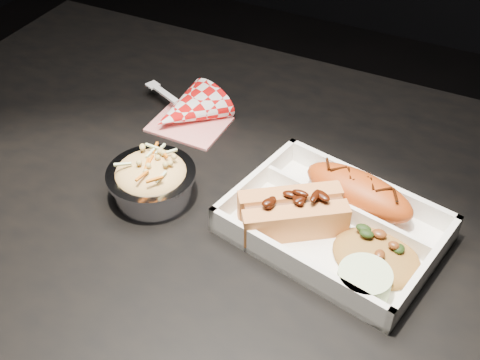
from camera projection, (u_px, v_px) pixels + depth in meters
name	position (u px, v px, depth m)	size (l,w,h in m)	color
dining_table	(240.00, 254.00, 0.85)	(1.20, 0.80, 0.75)	black
food_tray	(334.00, 228.00, 0.74)	(0.28, 0.23, 0.04)	white
fried_pastry	(358.00, 192.00, 0.76)	(0.15, 0.06, 0.05)	#B24311
hotdog	(293.00, 211.00, 0.73)	(0.14, 0.12, 0.06)	#DC8A4B
fried_rice_mound	(378.00, 250.00, 0.70)	(0.11, 0.09, 0.03)	#AB7331
cupcake_liner	(364.00, 282.00, 0.67)	(0.06, 0.06, 0.03)	beige
foil_coleslaw_cup	(151.00, 179.00, 0.78)	(0.12, 0.12, 0.07)	silver
napkin_fork	(186.00, 111.00, 0.92)	(0.16, 0.14, 0.10)	red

